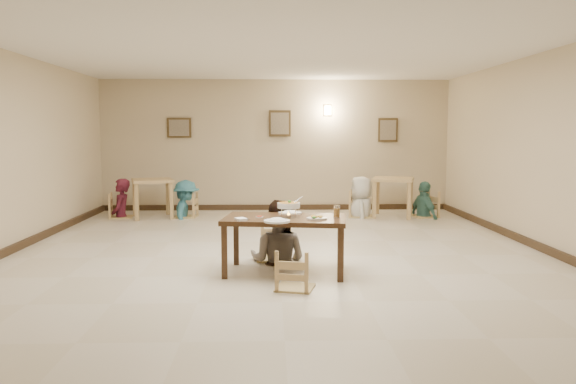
{
  "coord_description": "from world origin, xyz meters",
  "views": [
    {
      "loc": [
        -0.12,
        -7.99,
        1.78
      ],
      "look_at": [
        0.13,
        -0.24,
        0.96
      ],
      "focal_mm": 35.0,
      "sensor_mm": 36.0,
      "label": 1
    }
  ],
  "objects_px": {
    "bg_chair_rr": "(425,193)",
    "bg_diner_d": "(425,181)",
    "main_table": "(285,223)",
    "curry_warmer": "(289,205)",
    "bg_chair_rl": "(361,192)",
    "bg_diner_a": "(120,179)",
    "bg_table_right": "(393,184)",
    "drink_glass": "(337,212)",
    "bg_chair_lr": "(186,195)",
    "bg_diner_c": "(362,176)",
    "chair_near": "(295,251)",
    "chair_far": "(275,225)",
    "bg_chair_ll": "(121,195)",
    "bg_diner_b": "(185,180)",
    "main_diner": "(278,200)",
    "bg_table_left": "(153,186)"
  },
  "relations": [
    {
      "from": "bg_chair_rl",
      "to": "bg_diner_d",
      "type": "xyz_separation_m",
      "value": [
        1.34,
        -0.07,
        0.23
      ]
    },
    {
      "from": "bg_chair_ll",
      "to": "bg_diner_c",
      "type": "relative_size",
      "value": 0.57
    },
    {
      "from": "main_table",
      "to": "bg_diner_d",
      "type": "bearing_deg",
      "value": 64.48
    },
    {
      "from": "bg_chair_rr",
      "to": "bg_diner_d",
      "type": "height_order",
      "value": "bg_diner_d"
    },
    {
      "from": "bg_table_left",
      "to": "curry_warmer",
      "type": "bearing_deg",
      "value": -60.54
    },
    {
      "from": "bg_diner_c",
      "to": "bg_diner_a",
      "type": "bearing_deg",
      "value": -85.02
    },
    {
      "from": "bg_chair_rr",
      "to": "bg_diner_a",
      "type": "xyz_separation_m",
      "value": [
        -6.43,
        0.09,
        0.31
      ]
    },
    {
      "from": "main_table",
      "to": "curry_warmer",
      "type": "bearing_deg",
      "value": -12.44
    },
    {
      "from": "chair_near",
      "to": "bg_table_right",
      "type": "xyz_separation_m",
      "value": [
        2.33,
        5.51,
        0.26
      ]
    },
    {
      "from": "bg_diner_a",
      "to": "bg_diner_c",
      "type": "distance_m",
      "value": 5.09
    },
    {
      "from": "bg_table_left",
      "to": "bg_diner_a",
      "type": "relative_size",
      "value": 0.62
    },
    {
      "from": "chair_far",
      "to": "bg_chair_lr",
      "type": "distance_m",
      "value": 4.49
    },
    {
      "from": "main_diner",
      "to": "drink_glass",
      "type": "distance_m",
      "value": 1.01
    },
    {
      "from": "drink_glass",
      "to": "bg_diner_c",
      "type": "height_order",
      "value": "bg_diner_c"
    },
    {
      "from": "main_diner",
      "to": "bg_table_right",
      "type": "bearing_deg",
      "value": -101.79
    },
    {
      "from": "bg_table_left",
      "to": "bg_diner_a",
      "type": "distance_m",
      "value": 0.69
    },
    {
      "from": "bg_chair_rl",
      "to": "bg_diner_c",
      "type": "relative_size",
      "value": 0.61
    },
    {
      "from": "chair_near",
      "to": "bg_chair_rl",
      "type": "relative_size",
      "value": 0.83
    },
    {
      "from": "bg_table_left",
      "to": "bg_diner_a",
      "type": "height_order",
      "value": "bg_diner_a"
    },
    {
      "from": "curry_warmer",
      "to": "bg_diner_b",
      "type": "relative_size",
      "value": 0.2
    },
    {
      "from": "bg_chair_lr",
      "to": "bg_chair_rl",
      "type": "xyz_separation_m",
      "value": [
        3.74,
        -0.07,
        0.05
      ]
    },
    {
      "from": "drink_glass",
      "to": "bg_chair_lr",
      "type": "height_order",
      "value": "bg_chair_lr"
    },
    {
      "from": "bg_diner_b",
      "to": "chair_near",
      "type": "bearing_deg",
      "value": -161.54
    },
    {
      "from": "main_diner",
      "to": "curry_warmer",
      "type": "distance_m",
      "value": 0.66
    },
    {
      "from": "bg_chair_lr",
      "to": "bg_chair_rr",
      "type": "xyz_separation_m",
      "value": [
        5.08,
        -0.14,
        0.04
      ]
    },
    {
      "from": "chair_near",
      "to": "drink_glass",
      "type": "distance_m",
      "value": 0.96
    },
    {
      "from": "chair_far",
      "to": "bg_diner_a",
      "type": "distance_m",
      "value": 5.18
    },
    {
      "from": "bg_table_right",
      "to": "bg_diner_b",
      "type": "bearing_deg",
      "value": 178.88
    },
    {
      "from": "chair_far",
      "to": "bg_chair_rr",
      "type": "relative_size",
      "value": 0.94
    },
    {
      "from": "main_diner",
      "to": "main_table",
      "type": "bearing_deg",
      "value": 116.99
    },
    {
      "from": "bg_chair_rl",
      "to": "bg_diner_b",
      "type": "relative_size",
      "value": 0.67
    },
    {
      "from": "bg_table_right",
      "to": "chair_far",
      "type": "bearing_deg",
      "value": -122.48
    },
    {
      "from": "bg_chair_ll",
      "to": "bg_chair_rl",
      "type": "relative_size",
      "value": 0.93
    },
    {
      "from": "bg_table_left",
      "to": "bg_chair_rr",
      "type": "relative_size",
      "value": 0.98
    },
    {
      "from": "bg_chair_rl",
      "to": "bg_diner_c",
      "type": "distance_m",
      "value": 0.33
    },
    {
      "from": "chair_near",
      "to": "bg_chair_rr",
      "type": "relative_size",
      "value": 0.84
    },
    {
      "from": "chair_far",
      "to": "bg_table_left",
      "type": "height_order",
      "value": "chair_far"
    },
    {
      "from": "main_diner",
      "to": "bg_chair_rr",
      "type": "bearing_deg",
      "value": -108.42
    },
    {
      "from": "bg_table_right",
      "to": "bg_diner_d",
      "type": "height_order",
      "value": "bg_diner_d"
    },
    {
      "from": "bg_diner_a",
      "to": "bg_diner_b",
      "type": "height_order",
      "value": "bg_diner_a"
    },
    {
      "from": "main_table",
      "to": "bg_diner_c",
      "type": "bearing_deg",
      "value": 77.61
    },
    {
      "from": "bg_chair_lr",
      "to": "bg_diner_d",
      "type": "relative_size",
      "value": 0.63
    },
    {
      "from": "drink_glass",
      "to": "bg_diner_a",
      "type": "height_order",
      "value": "bg_diner_a"
    },
    {
      "from": "chair_far",
      "to": "bg_chair_lr",
      "type": "height_order",
      "value": "chair_far"
    },
    {
      "from": "drink_glass",
      "to": "bg_diner_a",
      "type": "xyz_separation_m",
      "value": [
        -3.99,
        4.85,
        0.04
      ]
    },
    {
      "from": "bg_diner_c",
      "to": "bg_diner_d",
      "type": "distance_m",
      "value": 1.34
    },
    {
      "from": "bg_diner_d",
      "to": "bg_diner_c",
      "type": "bearing_deg",
      "value": 68.9
    },
    {
      "from": "bg_chair_rl",
      "to": "bg_diner_a",
      "type": "height_order",
      "value": "bg_diner_a"
    },
    {
      "from": "bg_table_left",
      "to": "bg_diner_b",
      "type": "height_order",
      "value": "bg_diner_b"
    },
    {
      "from": "chair_far",
      "to": "bg_diner_b",
      "type": "bearing_deg",
      "value": 118.7
    }
  ]
}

